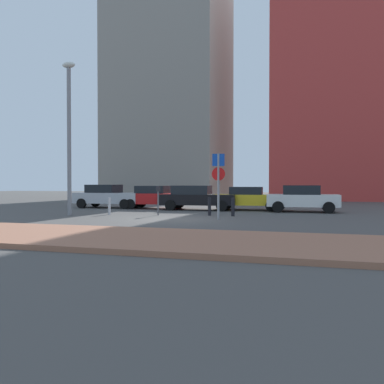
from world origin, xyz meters
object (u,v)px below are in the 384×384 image
(parked_car_yellow, at_px, (248,198))
(traffic_bollard_far, at_px, (109,206))
(parked_car_red, at_px, (155,197))
(parking_meter, at_px, (158,196))
(parked_car_silver, at_px, (108,196))
(traffic_bollard_mid, at_px, (233,207))
(parked_car_white, at_px, (303,198))
(parking_sign_post, at_px, (218,178))
(street_lamp, at_px, (69,126))
(traffic_bollard_near, at_px, (209,207))
(parked_car_black, at_px, (197,197))

(parked_car_yellow, xyz_separation_m, traffic_bollard_far, (-6.43, -5.57, -0.30))
(traffic_bollard_far, bearing_deg, parked_car_red, 85.44)
(parked_car_yellow, bearing_deg, parking_meter, -126.61)
(parked_car_silver, height_order, traffic_bollard_mid, parked_car_silver)
(parked_car_white, bearing_deg, traffic_bollard_mid, -129.03)
(parked_car_yellow, xyz_separation_m, parking_sign_post, (-0.33, -6.78, 1.13))
(parking_sign_post, bearing_deg, street_lamp, 178.37)
(parking_sign_post, xyz_separation_m, traffic_bollard_near, (-0.92, 2.06, -1.42))
(parked_car_red, height_order, traffic_bollard_far, parked_car_red)
(traffic_bollard_near, height_order, traffic_bollard_far, traffic_bollard_near)
(parked_car_silver, relative_size, parking_meter, 3.07)
(parking_sign_post, height_order, traffic_bollard_near, parking_sign_post)
(parked_car_yellow, height_order, traffic_bollard_far, parked_car_yellow)
(parking_sign_post, bearing_deg, parked_car_silver, 144.44)
(street_lamp, bearing_deg, traffic_bollard_near, 14.91)
(parked_car_silver, xyz_separation_m, street_lamp, (1.17, -6.21, 3.74))
(parking_sign_post, distance_m, traffic_bollard_far, 6.38)
(parked_car_black, distance_m, traffic_bollard_mid, 5.04)
(parked_car_silver, distance_m, parked_car_yellow, 9.34)
(parking_meter, relative_size, street_lamp, 0.19)
(parked_car_black, relative_size, traffic_bollard_far, 5.25)
(parked_car_yellow, distance_m, traffic_bollard_far, 8.51)
(parked_car_red, distance_m, traffic_bollard_far, 5.37)
(parked_car_black, distance_m, traffic_bollard_near, 4.38)
(parked_car_white, bearing_deg, traffic_bollard_far, -153.33)
(parked_car_white, distance_m, street_lamp, 13.35)
(parked_car_white, relative_size, parking_sign_post, 1.33)
(parked_car_black, relative_size, parked_car_white, 1.18)
(parking_meter, relative_size, traffic_bollard_near, 1.64)
(parked_car_black, xyz_separation_m, traffic_bollard_near, (1.78, -3.99, -0.33))
(traffic_bollard_mid, bearing_deg, traffic_bollard_near, 177.81)
(traffic_bollard_far, bearing_deg, parked_car_silver, 119.03)
(parked_car_silver, xyz_separation_m, parking_sign_post, (9.00, -6.43, 1.09))
(parked_car_silver, relative_size, parked_car_red, 1.14)
(parking_sign_post, bearing_deg, parked_car_white, 59.51)
(parked_car_yellow, bearing_deg, parked_car_red, -177.81)
(parking_meter, xyz_separation_m, traffic_bollard_near, (2.60, 0.47, -0.51))
(traffic_bollard_mid, bearing_deg, parked_car_yellow, 89.46)
(parked_car_silver, xyz_separation_m, parked_car_yellow, (9.33, 0.35, -0.04))
(parking_sign_post, bearing_deg, traffic_bollard_far, 168.77)
(street_lamp, bearing_deg, parking_sign_post, -1.63)
(parking_sign_post, distance_m, traffic_bollard_near, 2.67)
(parked_car_black, relative_size, traffic_bollard_near, 5.14)
(street_lamp, relative_size, traffic_bollard_near, 8.56)
(parking_sign_post, distance_m, parking_meter, 3.97)
(parked_car_red, relative_size, parking_meter, 2.70)
(parked_car_yellow, distance_m, parking_meter, 6.46)
(parked_car_black, distance_m, street_lamp, 8.62)
(parked_car_silver, height_order, traffic_bollard_near, parked_car_silver)
(parking_meter, height_order, traffic_bollard_near, parking_meter)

